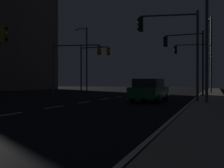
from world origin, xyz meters
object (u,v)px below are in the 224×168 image
Objects in this scene: traffic_light_near_right at (172,38)px; street_lamp_median at (209,17)px; traffic_light_near_left at (186,51)px; street_lamp_across_street at (85,54)px; traffic_light_mid_right at (74,58)px; street_lamp_corner at (211,48)px; traffic_light_far_right at (192,57)px; car at (149,90)px; traffic_light_far_center at (93,60)px.

street_lamp_median reaches higher than traffic_light_near_right.
street_lamp_across_street is at bearing 146.75° from traffic_light_near_left.
traffic_light_near_left is at bearing 102.90° from street_lamp_median.
traffic_light_mid_right is 0.63× the size of street_lamp_across_street.
street_lamp_corner is at bearing 74.85° from traffic_light_near_left.
traffic_light_near_right is at bearing -90.93° from traffic_light_far_right.
car is at bearing -104.10° from street_lamp_corner.
street_lamp_corner is (1.96, -0.47, 0.94)m from traffic_light_far_right.
traffic_light_far_right is at bearing 89.53° from traffic_light_near_left.
traffic_light_near_left is 0.67× the size of street_lamp_median.
street_lamp_corner is at bearing 4.25° from traffic_light_far_center.
traffic_light_far_center reaches higher than traffic_light_mid_right.
traffic_light_far_center is at bearing 128.11° from traffic_light_near_right.
car is at bearing 165.64° from traffic_light_near_right.
street_lamp_across_street is (-13.55, 8.88, 0.84)m from traffic_light_near_left.
car is 0.85× the size of traffic_light_mid_right.
traffic_light_mid_right is 13.51m from traffic_light_far_right.
street_lamp_corner is at bearing 29.43° from traffic_light_mid_right.
street_lamp_corner is at bearing 75.90° from car.
car is 8.36m from traffic_light_near_left.
traffic_light_far_center is (-11.54, -1.47, -0.08)m from traffic_light_far_right.
car is at bearing -54.20° from street_lamp_across_street.
traffic_light_near_left is at bearing -29.50° from traffic_light_far_center.
street_lamp_across_street reaches higher than traffic_light_mid_right.
car is 0.79× the size of traffic_light_near_left.
traffic_light_far_right is 0.67× the size of street_lamp_across_street.
traffic_light_mid_right is at bearing -150.57° from street_lamp_corner.
car is at bearing -55.15° from traffic_light_far_center.
street_lamp_median is 1.00× the size of street_lamp_across_street.
traffic_light_near_left reaches higher than traffic_light_mid_right.
traffic_light_far_center is at bearing 124.85° from car.
street_lamp_across_street is (-2.07, 2.39, 0.92)m from traffic_light_far_center.
traffic_light_mid_right is at bearing -85.35° from traffic_light_far_center.
car is 0.54× the size of street_lamp_corner.
traffic_light_far_right is at bearing 83.35° from car.
street_lamp_across_street is at bearing 176.13° from traffic_light_far_right.
traffic_light_far_center reaches higher than car.
traffic_light_near_left is at bearing -33.25° from street_lamp_across_street.
traffic_light_far_center is (-0.51, 6.33, 0.24)m from traffic_light_mid_right.
traffic_light_far_center is 0.68× the size of street_lamp_across_street.
traffic_light_far_center is at bearing -49.04° from street_lamp_across_street.
traffic_light_mid_right is at bearing -144.74° from traffic_light_far_right.
street_lamp_across_street is (-15.65, 18.06, -0.19)m from street_lamp_median.
street_lamp_median is at bearing -23.67° from car.
street_lamp_across_street reaches higher than traffic_light_near_right.
car is 0.77× the size of traffic_light_near_right.
traffic_light_mid_right is 0.93× the size of traffic_light_far_right.
traffic_light_far_center is at bearing -172.75° from traffic_light_far_right.
street_lamp_median is at bearing -29.30° from traffic_light_near_right.
traffic_light_near_right reaches higher than traffic_light_near_left.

